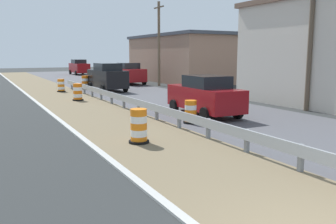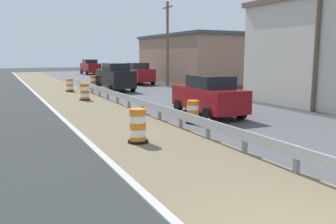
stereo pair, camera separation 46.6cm
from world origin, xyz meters
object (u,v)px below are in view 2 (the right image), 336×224
traffic_barrel_far (85,93)px  car_lead_near_lane (115,77)px  traffic_barrel_farthest (94,83)px  car_mid_far_lane (138,74)px  traffic_barrel_close (138,127)px  utility_pole_near (318,26)px  traffic_barrel_farther (70,86)px  traffic_barrel_mid (193,113)px  utility_pole_mid (168,43)px  car_trailing_near_lane (90,67)px  car_lead_far_lane (208,96)px

traffic_barrel_far → car_lead_near_lane: (3.65, 5.04, 0.62)m
traffic_barrel_farthest → car_mid_far_lane: size_ratio=0.27×
traffic_barrel_close → traffic_barrel_far: (0.96, 11.83, -0.03)m
traffic_barrel_farthest → car_mid_far_lane: car_mid_far_lane is taller
utility_pole_near → traffic_barrel_far: bearing=134.0°
traffic_barrel_close → utility_pole_near: size_ratio=0.14×
traffic_barrel_far → traffic_barrel_farther: 5.94m
traffic_barrel_mid → utility_pole_mid: 18.69m
car_trailing_near_lane → utility_pole_mid: size_ratio=0.62×
car_lead_far_lane → car_mid_far_lane: car_mid_far_lane is taller
utility_pole_mid → car_lead_far_lane: bearing=-109.2°
car_lead_near_lane → utility_pole_mid: bearing=-70.6°
car_mid_far_lane → utility_pole_near: size_ratio=0.51×
traffic_barrel_farther → traffic_barrel_farthest: traffic_barrel_farthest is taller
car_lead_near_lane → car_mid_far_lane: car_lead_near_lane is taller
traffic_barrel_mid → traffic_barrel_far: size_ratio=0.91×
car_lead_far_lane → car_mid_far_lane: (3.62, 18.45, 0.08)m
traffic_barrel_farther → car_mid_far_lane: (7.40, 4.14, 0.59)m
car_lead_near_lane → car_lead_far_lane: car_lead_near_lane is taller
traffic_barrel_close → traffic_barrel_farthest: 19.47m
car_lead_far_lane → traffic_barrel_close: bearing=127.3°
traffic_barrel_mid → utility_pole_mid: (7.06, 16.94, 3.52)m
car_lead_near_lane → utility_pole_near: size_ratio=0.59×
car_lead_near_lane → car_mid_far_lane: (3.94, 5.04, -0.06)m
car_trailing_near_lane → car_mid_far_lane: size_ratio=1.13×
traffic_barrel_close → traffic_barrel_farther: traffic_barrel_close is taller
traffic_barrel_mid → car_lead_near_lane: car_lead_near_lane is taller
traffic_barrel_farther → car_mid_far_lane: size_ratio=0.24×
traffic_barrel_far → car_mid_far_lane: bearing=53.0°
traffic_barrel_farther → car_lead_far_lane: (3.78, -14.31, 0.51)m
car_trailing_near_lane → car_mid_far_lane: (0.01, -19.23, -0.05)m
traffic_barrel_farther → traffic_barrel_far: bearing=-91.8°
car_lead_far_lane → traffic_barrel_farthest: bearing=7.7°
traffic_barrel_far → car_lead_far_lane: bearing=-64.6°
traffic_barrel_far → utility_pole_near: utility_pole_near is taller
traffic_barrel_far → traffic_barrel_mid: bearing=-76.6°
traffic_barrel_farthest → car_lead_near_lane: bearing=-62.9°
car_lead_far_lane → traffic_barrel_far: bearing=27.6°
car_mid_far_lane → utility_pole_near: 20.14m
traffic_barrel_close → traffic_barrel_farthest: size_ratio=1.01×
traffic_barrel_close → car_trailing_near_lane: 42.01m
traffic_barrel_close → car_lead_near_lane: 17.49m
car_mid_far_lane → car_lead_far_lane: bearing=-13.3°
car_trailing_near_lane → utility_pole_mid: (1.81, -22.12, 2.87)m
traffic_barrel_farthest → car_mid_far_lane: bearing=28.2°
traffic_barrel_close → utility_pole_mid: size_ratio=0.15×
traffic_barrel_mid → car_lead_far_lane: car_lead_far_lane is taller
traffic_barrel_mid → traffic_barrel_farther: bearing=97.8°
traffic_barrel_mid → traffic_barrel_far: (-2.33, 9.75, 0.05)m
car_lead_near_lane → utility_pole_mid: utility_pole_mid is taller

